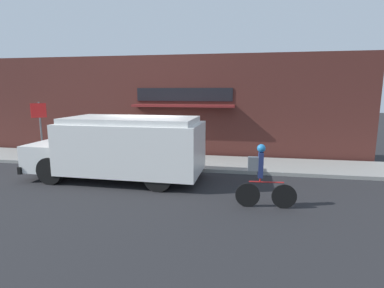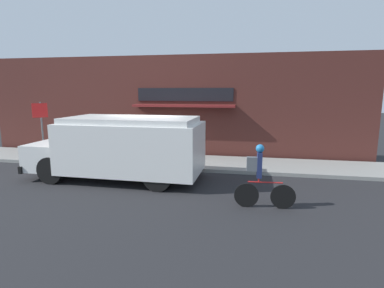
# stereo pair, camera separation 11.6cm
# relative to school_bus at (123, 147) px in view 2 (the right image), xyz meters

# --- Properties ---
(ground_plane) EXTENTS (70.00, 70.00, 0.00)m
(ground_plane) POSITION_rel_school_bus_xyz_m (0.47, 1.33, -1.13)
(ground_plane) COLOR #232326
(sidewalk) EXTENTS (28.00, 2.44, 0.13)m
(sidewalk) POSITION_rel_school_bus_xyz_m (0.47, 2.54, -1.07)
(sidewalk) COLOR gray
(sidewalk) RESTS_ON ground_plane
(storefront) EXTENTS (17.88, 0.76, 4.58)m
(storefront) POSITION_rel_school_bus_xyz_m (0.49, 3.98, 1.16)
(storefront) COLOR #4C231E
(storefront) RESTS_ON ground_plane
(school_bus) EXTENTS (5.93, 2.79, 2.14)m
(school_bus) POSITION_rel_school_bus_xyz_m (0.00, 0.00, 0.00)
(school_bus) COLOR white
(school_bus) RESTS_ON ground_plane
(cyclist) EXTENTS (1.56, 0.21, 1.67)m
(cyclist) POSITION_rel_school_bus_xyz_m (4.52, -1.77, -0.31)
(cyclist) COLOR black
(cyclist) RESTS_ON ground_plane
(stop_sign_post) EXTENTS (0.45, 0.45, 2.41)m
(stop_sign_post) POSITION_rel_school_bus_xyz_m (-4.48, 1.89, 0.61)
(stop_sign_post) COLOR slate
(stop_sign_post) RESTS_ON sidewalk
(trash_bin) EXTENTS (0.46, 0.46, 0.84)m
(trash_bin) POSITION_rel_school_bus_xyz_m (-0.47, 3.32, -0.58)
(trash_bin) COLOR slate
(trash_bin) RESTS_ON sidewalk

